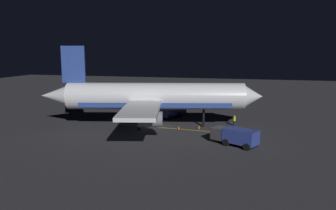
# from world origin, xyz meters

# --- Properties ---
(ground_plane) EXTENTS (180.00, 180.00, 0.20)m
(ground_plane) POSITION_xyz_m (0.00, 0.00, -0.10)
(ground_plane) COLOR #2E2E33
(apron_guide_stripe) EXTENTS (1.93, 20.51, 0.01)m
(apron_guide_stripe) POSITION_xyz_m (0.83, 4.00, 0.00)
(apron_guide_stripe) COLOR gold
(apron_guide_stripe) RESTS_ON ground_plane
(airliner) EXTENTS (30.14, 34.49, 12.51)m
(airliner) POSITION_xyz_m (0.13, -0.56, 4.64)
(airliner) COLOR white
(airliner) RESTS_ON ground_plane
(baggage_truck) EXTENTS (4.66, 6.21, 2.20)m
(baggage_truck) POSITION_xyz_m (7.54, 12.69, 1.16)
(baggage_truck) COLOR navy
(baggage_truck) RESTS_ON ground_plane
(catering_truck) EXTENTS (6.29, 4.18, 2.47)m
(catering_truck) POSITION_xyz_m (-7.36, 0.82, 1.27)
(catering_truck) COLOR navy
(catering_truck) RESTS_ON ground_plane
(ground_crew_worker) EXTENTS (0.40, 0.40, 1.74)m
(ground_crew_worker) POSITION_xyz_m (-3.26, 12.00, 0.89)
(ground_crew_worker) COLOR black
(ground_crew_worker) RESTS_ON ground_plane
(traffic_cone_near_left) EXTENTS (0.50, 0.50, 0.55)m
(traffic_cone_near_left) POSITION_xyz_m (-0.51, 9.91, 0.25)
(traffic_cone_near_left) COLOR #EA590F
(traffic_cone_near_left) RESTS_ON ground_plane
(traffic_cone_near_right) EXTENTS (0.50, 0.50, 0.55)m
(traffic_cone_near_right) POSITION_xyz_m (1.13, 3.96, 0.25)
(traffic_cone_near_right) COLOR #EA590F
(traffic_cone_near_right) RESTS_ON ground_plane
(traffic_cone_under_wing) EXTENTS (0.50, 0.50, 0.55)m
(traffic_cone_under_wing) POSITION_xyz_m (0.06, 10.19, 0.25)
(traffic_cone_under_wing) COLOR #EA590F
(traffic_cone_under_wing) RESTS_ON ground_plane
(traffic_cone_far) EXTENTS (0.50, 0.50, 0.55)m
(traffic_cone_far) POSITION_xyz_m (-0.07, 6.85, 0.25)
(traffic_cone_far) COLOR #EA590F
(traffic_cone_far) RESTS_ON ground_plane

